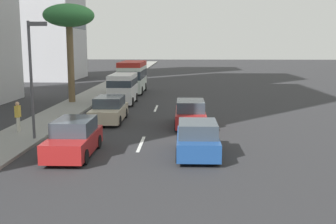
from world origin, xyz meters
TOP-DOWN VIEW (x-y plane):
  - ground_plane at (31.50, 0.00)m, footprint 198.00×198.00m
  - sidewalk_right at (31.50, 6.55)m, footprint 162.00×2.92m
  - lane_stripe_mid at (15.58, 0.00)m, footprint 3.20×0.16m
  - lane_stripe_far at (26.99, 0.00)m, footprint 3.20×0.16m
  - minibus_lead at (37.33, 3.04)m, footprint 6.76×2.40m
  - car_second at (13.39, 2.75)m, footprint 4.32×1.81m
  - car_third at (13.54, -2.71)m, footprint 4.00×1.87m
  - van_fourth at (29.44, 2.89)m, footprint 4.68×2.05m
  - car_fifth at (21.51, 2.63)m, footprint 4.54×1.91m
  - car_sixth at (20.11, -2.52)m, footprint 4.46×1.83m
  - pedestrian_near_lamp at (17.57, 6.94)m, footprint 0.34×0.25m
  - palm_tree at (29.41, 7.17)m, footprint 4.10×4.10m
  - street_lamp at (15.97, 5.37)m, footprint 0.24×0.97m

SIDE VIEW (x-z plane):
  - ground_plane at x=31.50m, z-range 0.00..0.00m
  - lane_stripe_mid at x=15.58m, z-range 0.00..0.01m
  - lane_stripe_far at x=26.99m, z-range 0.00..0.01m
  - sidewalk_right at x=31.50m, z-range 0.00..0.15m
  - car_third at x=13.54m, z-range -0.04..1.51m
  - car_fifth at x=21.51m, z-range -0.04..1.54m
  - car_sixth at x=20.11m, z-range -0.04..1.56m
  - car_second at x=13.39m, z-range -0.04..1.57m
  - pedestrian_near_lamp at x=17.57m, z-range 0.23..1.88m
  - van_fourth at x=29.44m, z-range 0.17..2.64m
  - minibus_lead at x=37.33m, z-range 0.15..3.32m
  - street_lamp at x=15.97m, z-range 0.91..6.77m
  - palm_tree at x=29.41m, z-range 2.99..10.95m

